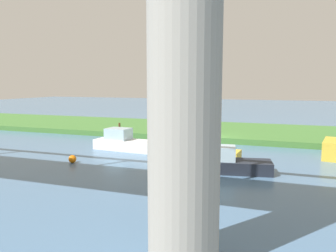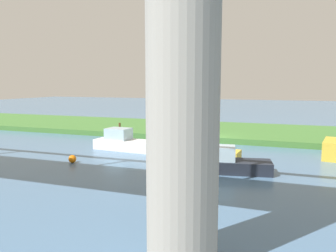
# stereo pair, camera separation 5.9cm
# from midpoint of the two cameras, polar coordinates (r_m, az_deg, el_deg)

# --- Properties ---
(ground_plane) EXTENTS (160.00, 160.00, 0.00)m
(ground_plane) POSITION_cam_midpoint_polar(r_m,az_deg,el_deg) (29.11, 7.07, -2.90)
(ground_plane) COLOR #4C7093
(grassy_bank) EXTENTS (80.00, 12.00, 0.50)m
(grassy_bank) POSITION_cam_midpoint_polar(r_m,az_deg,el_deg) (34.87, 9.29, -0.84)
(grassy_bank) COLOR #427533
(grassy_bank) RESTS_ON ground
(bridge_pylon) EXTENTS (2.01, 2.01, 9.72)m
(bridge_pylon) POSITION_cam_midpoint_polar(r_m,az_deg,el_deg) (9.06, 2.73, 5.64)
(bridge_pylon) COLOR #9E998E
(bridge_pylon) RESTS_ON ground
(person_on_bank) EXTENTS (0.49, 0.49, 1.39)m
(person_on_bank) POSITION_cam_midpoint_polar(r_m,az_deg,el_deg) (31.44, 1.24, 0.13)
(person_on_bank) COLOR #2D334C
(person_on_bank) RESTS_ON grassy_bank
(mooring_post) EXTENTS (0.20, 0.20, 0.77)m
(mooring_post) POSITION_cam_midpoint_polar(r_m,az_deg,el_deg) (33.13, -8.19, -0.13)
(mooring_post) COLOR brown
(mooring_post) RESTS_ON grassy_bank
(pontoon_yellow) EXTENTS (5.08, 2.14, 1.65)m
(pontoon_yellow) POSITION_cam_midpoint_polar(r_m,az_deg,el_deg) (26.18, -7.42, -2.74)
(pontoon_yellow) COLOR white
(pontoon_yellow) RESTS_ON ground
(motorboat_white) EXTENTS (4.78, 2.42, 1.52)m
(motorboat_white) POSITION_cam_midpoint_polar(r_m,az_deg,el_deg) (19.78, 10.36, -6.22)
(motorboat_white) COLOR #1E232D
(motorboat_white) RESTS_ON ground
(houseboat_blue) EXTENTS (4.28, 1.82, 1.39)m
(houseboat_blue) POSITION_cam_midpoint_polar(r_m,az_deg,el_deg) (23.17, 6.75, -4.27)
(houseboat_blue) COLOR gold
(houseboat_blue) RESTS_ON ground
(marker_buoy) EXTENTS (0.50, 0.50, 0.50)m
(marker_buoy) POSITION_cam_midpoint_polar(r_m,az_deg,el_deg) (22.62, -15.93, -5.43)
(marker_buoy) COLOR orange
(marker_buoy) RESTS_ON ground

